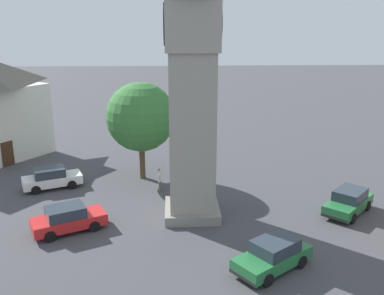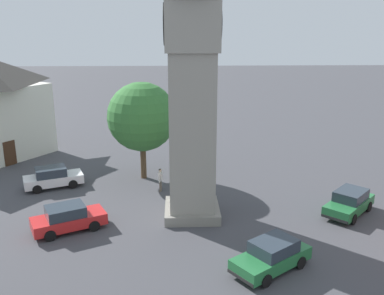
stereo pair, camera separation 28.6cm
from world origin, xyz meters
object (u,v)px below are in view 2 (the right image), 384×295
at_px(clock_tower, 192,39).
at_px(car_white_side, 68,218).
at_px(car_red_corner, 53,177).
at_px(tree, 142,117).
at_px(pedestrian, 160,178).
at_px(car_blue_kerb, 272,255).
at_px(car_silver_kerb, 349,202).

bearing_deg(clock_tower, car_white_side, 103.93).
xyz_separation_m(clock_tower, car_red_corner, (5.05, 9.97, -9.91)).
bearing_deg(tree, pedestrian, -153.64).
height_order(car_blue_kerb, car_silver_kerb, same).
height_order(clock_tower, car_red_corner, clock_tower).
bearing_deg(clock_tower, car_blue_kerb, -149.90).
distance_m(car_blue_kerb, car_silver_kerb, 8.74).
distance_m(car_blue_kerb, pedestrian, 11.76).
distance_m(car_silver_kerb, car_red_corner, 20.50).
distance_m(clock_tower, car_silver_kerb, 13.98).
distance_m(clock_tower, car_blue_kerb, 12.27).
relative_size(car_white_side, pedestrian, 2.63).
distance_m(car_blue_kerb, car_white_side, 11.71).
bearing_deg(car_silver_kerb, clock_tower, 89.22).
bearing_deg(pedestrian, car_silver_kerb, -109.05).
xyz_separation_m(clock_tower, car_white_side, (-1.78, 7.20, -9.91)).
relative_size(car_silver_kerb, tree, 0.56).
relative_size(pedestrian, tree, 0.23).
height_order(car_blue_kerb, tree, tree).
distance_m(car_silver_kerb, tree, 15.62).
bearing_deg(car_silver_kerb, pedestrian, 70.95).
relative_size(car_silver_kerb, car_white_side, 0.93).
relative_size(clock_tower, car_silver_kerb, 4.43).
xyz_separation_m(car_blue_kerb, tree, (13.09, 7.14, 4.07)).
distance_m(clock_tower, tree, 9.65).
bearing_deg(car_silver_kerb, car_red_corner, 75.36).
distance_m(clock_tower, pedestrian, 10.67).
relative_size(car_red_corner, pedestrian, 2.64).
bearing_deg(clock_tower, car_silver_kerb, -90.78).
bearing_deg(car_silver_kerb, car_white_side, 95.52).
bearing_deg(tree, car_red_corner, 105.40).
relative_size(car_blue_kerb, car_red_corner, 0.97).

